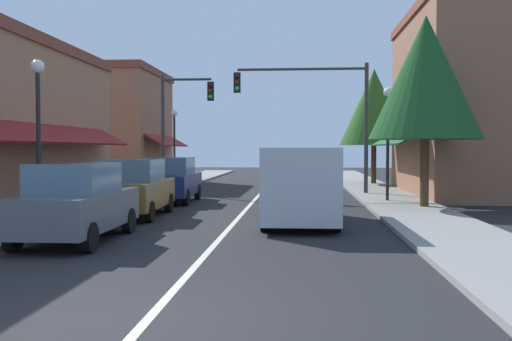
# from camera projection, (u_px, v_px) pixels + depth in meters

# --- Properties ---
(ground_plane) EXTENTS (80.00, 80.00, 0.00)m
(ground_plane) POSITION_uv_depth(u_px,v_px,m) (257.00, 197.00, 24.72)
(ground_plane) COLOR black
(sidewalk_left) EXTENTS (2.60, 56.00, 0.12)m
(sidewalk_left) POSITION_uv_depth(u_px,v_px,m) (132.00, 195.00, 25.14)
(sidewalk_left) COLOR gray
(sidewalk_left) RESTS_ON ground
(sidewalk_right) EXTENTS (2.60, 56.00, 0.12)m
(sidewalk_right) POSITION_uv_depth(u_px,v_px,m) (386.00, 197.00, 24.30)
(sidewalk_right) COLOR gray
(sidewalk_right) RESTS_ON ground
(lane_center_stripe) EXTENTS (0.14, 52.00, 0.01)m
(lane_center_stripe) POSITION_uv_depth(u_px,v_px,m) (257.00, 197.00, 24.72)
(lane_center_stripe) COLOR silver
(lane_center_stripe) RESTS_ON ground
(storefront_right_block) EXTENTS (6.09, 10.20, 8.30)m
(storefront_right_block) POSITION_uv_depth(u_px,v_px,m) (464.00, 103.00, 25.85)
(storefront_right_block) COLOR #8E5B42
(storefront_right_block) RESTS_ON ground
(storefront_far_left) EXTENTS (5.47, 8.20, 6.90)m
(storefront_far_left) POSITION_uv_depth(u_px,v_px,m) (125.00, 127.00, 35.23)
(storefront_far_left) COLOR #8E5B42
(storefront_far_left) RESTS_ON ground
(parked_car_nearest_left) EXTENTS (1.80, 4.11, 1.77)m
(parked_car_nearest_left) POSITION_uv_depth(u_px,v_px,m) (76.00, 203.00, 12.88)
(parked_car_nearest_left) COLOR #4C5156
(parked_car_nearest_left) RESTS_ON ground
(parked_car_second_left) EXTENTS (1.87, 4.14, 1.77)m
(parked_car_second_left) POSITION_uv_depth(u_px,v_px,m) (134.00, 188.00, 17.62)
(parked_car_second_left) COLOR brown
(parked_car_second_left) RESTS_ON ground
(parked_car_third_left) EXTENTS (1.85, 4.13, 1.77)m
(parked_car_third_left) POSITION_uv_depth(u_px,v_px,m) (172.00, 180.00, 22.47)
(parked_car_third_left) COLOR navy
(parked_car_third_left) RESTS_ON ground
(van_in_lane) EXTENTS (2.05, 5.20, 2.12)m
(van_in_lane) POSITION_uv_depth(u_px,v_px,m) (300.00, 183.00, 16.00)
(van_in_lane) COLOR #B2B7BC
(van_in_lane) RESTS_ON ground
(traffic_signal_mast_arm) EXTENTS (6.02, 0.50, 5.92)m
(traffic_signal_mast_arm) POSITION_uv_depth(u_px,v_px,m) (320.00, 104.00, 25.74)
(traffic_signal_mast_arm) COLOR #333333
(traffic_signal_mast_arm) RESTS_ON ground
(traffic_signal_left_corner) EXTENTS (2.62, 0.50, 5.69)m
(traffic_signal_left_corner) POSITION_uv_depth(u_px,v_px,m) (179.00, 115.00, 27.75)
(traffic_signal_left_corner) COLOR #333333
(traffic_signal_left_corner) RESTS_ON ground
(street_lamp_left_near) EXTENTS (0.36, 0.36, 4.47)m
(street_lamp_left_near) POSITION_uv_depth(u_px,v_px,m) (38.00, 113.00, 15.40)
(street_lamp_left_near) COLOR black
(street_lamp_left_near) RESTS_ON ground
(street_lamp_right_mid) EXTENTS (0.36, 0.36, 4.43)m
(street_lamp_right_mid) POSITION_uv_depth(u_px,v_px,m) (388.00, 125.00, 21.93)
(street_lamp_right_mid) COLOR black
(street_lamp_right_mid) RESTS_ON ground
(street_lamp_left_far) EXTENTS (0.36, 0.36, 4.25)m
(street_lamp_left_far) POSITION_uv_depth(u_px,v_px,m) (174.00, 134.00, 31.60)
(street_lamp_left_far) COLOR black
(street_lamp_left_far) RESTS_ON ground
(tree_right_near) EXTENTS (3.83, 3.83, 6.64)m
(tree_right_near) POSITION_uv_depth(u_px,v_px,m) (425.00, 78.00, 19.59)
(tree_right_near) COLOR #4C331E
(tree_right_near) RESTS_ON ground
(tree_right_far) EXTENTS (3.94, 3.94, 6.65)m
(tree_right_far) POSITION_uv_depth(u_px,v_px,m) (374.00, 107.00, 32.80)
(tree_right_far) COLOR #4C331E
(tree_right_far) RESTS_ON ground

